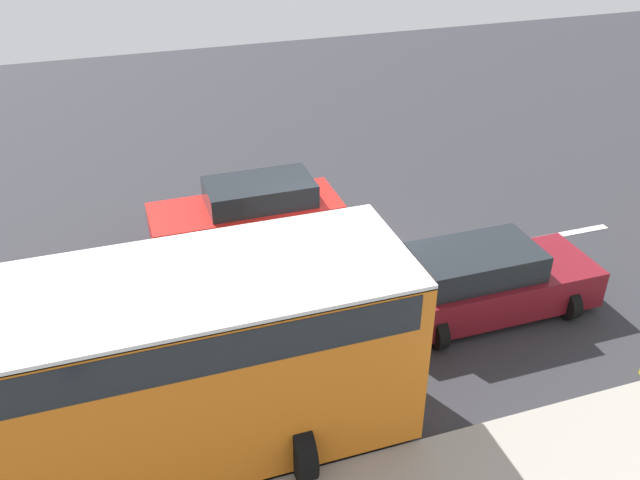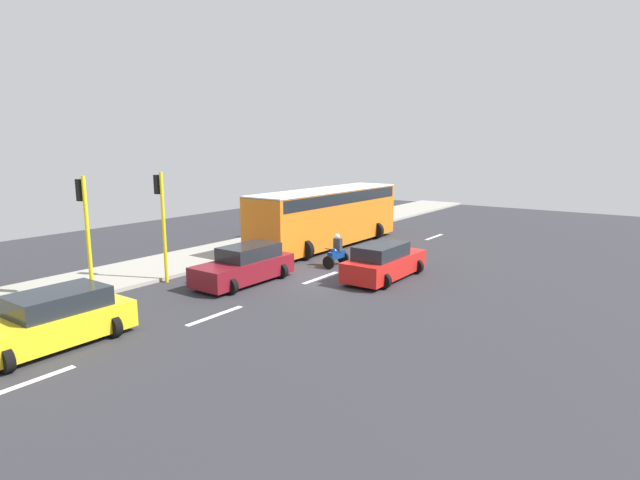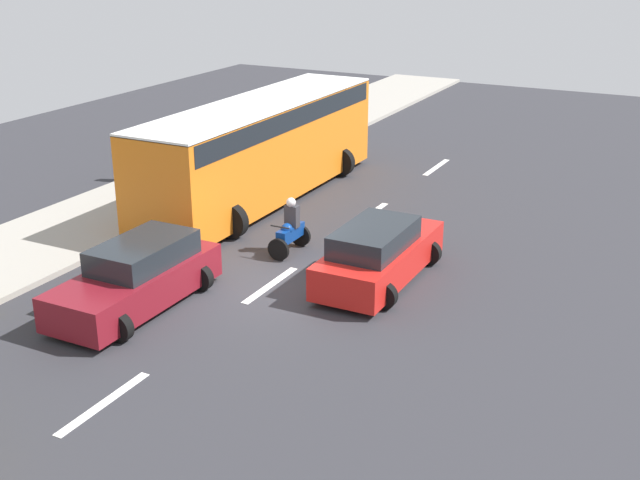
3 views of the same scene
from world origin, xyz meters
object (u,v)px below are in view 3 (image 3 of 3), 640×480
at_px(car_red, 379,254).
at_px(car_maroon, 137,278).
at_px(pedestrian_near_signal, 141,151).
at_px(motorcycle, 290,230).
at_px(city_bus, 261,143).

height_order(car_red, car_maroon, same).
bearing_deg(pedestrian_near_signal, motorcycle, 155.65).
bearing_deg(motorcycle, city_bus, -50.11).
bearing_deg(motorcycle, car_red, 166.79).
bearing_deg(city_bus, car_red, 143.61).
relative_size(city_bus, motorcycle, 7.19).
distance_m(city_bus, pedestrian_near_signal, 4.77).
height_order(city_bus, motorcycle, city_bus).
height_order(car_red, motorcycle, motorcycle).
bearing_deg(car_red, motorcycle, -13.21).
xyz_separation_m(city_bus, motorcycle, (-3.13, 3.74, -1.20)).
xyz_separation_m(car_red, pedestrian_near_signal, (10.68, -4.21, 0.35)).
height_order(car_maroon, pedestrian_near_signal, pedestrian_near_signal).
distance_m(city_bus, motorcycle, 5.02).
relative_size(car_maroon, city_bus, 0.41).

